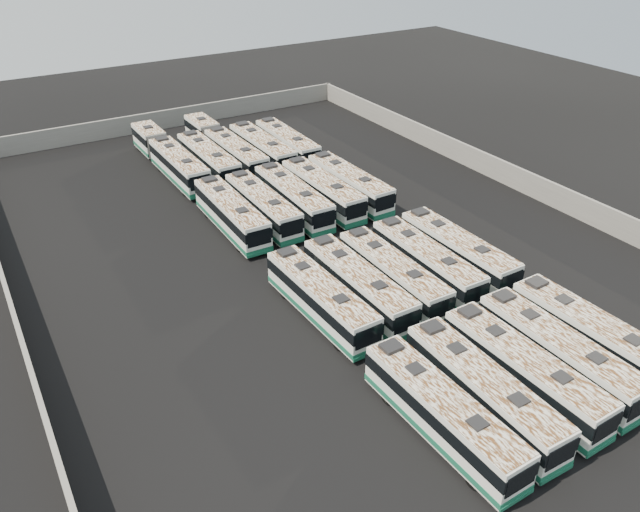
{
  "coord_description": "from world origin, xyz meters",
  "views": [
    {
      "loc": [
        -22.24,
        -35.58,
        24.91
      ],
      "look_at": [
        -1.83,
        -1.73,
        1.6
      ],
      "focal_mm": 35.0,
      "sensor_mm": 36.0,
      "label": 1
    }
  ],
  "objects_px": {
    "bus_midfront_left": "(358,285)",
    "bus_back_far_left": "(169,156)",
    "bus_midfront_right": "(426,262)",
    "bus_midback_far_right": "(349,184)",
    "bus_front_center": "(523,371)",
    "bus_back_left": "(209,160)",
    "bus_midfront_center": "(393,275)",
    "bus_midback_center": "(293,198)",
    "bus_front_left": "(483,391)",
    "bus_front_far_right": "(593,337)",
    "bus_midback_right": "(322,191)",
    "bus_back_right": "(262,149)",
    "bus_front_right": "(557,353)",
    "bus_midback_left": "(263,206)",
    "bus_back_center": "(224,146)",
    "bus_back_far_right": "(287,144)",
    "bus_midfront_far_left": "(321,298)",
    "bus_midfront_far_right": "(457,251)",
    "bus_front_far_left": "(442,413)",
    "bus_midback_far_left": "(231,214)"
  },
  "relations": [
    {
      "from": "bus_midback_right",
      "to": "bus_front_far_left",
      "type": "bearing_deg",
      "value": -109.06
    },
    {
      "from": "bus_back_center",
      "to": "bus_midback_center",
      "type": "bearing_deg",
      "value": -90.69
    },
    {
      "from": "bus_front_left",
      "to": "bus_back_far_left",
      "type": "distance_m",
      "value": 41.84
    },
    {
      "from": "bus_front_center",
      "to": "bus_midfront_right",
      "type": "height_order",
      "value": "bus_front_center"
    },
    {
      "from": "bus_midfront_far_right",
      "to": "bus_back_far_left",
      "type": "xyz_separation_m",
      "value": [
        -12.03,
        29.6,
        0.02
      ]
    },
    {
      "from": "bus_midfront_far_left",
      "to": "bus_back_far_right",
      "type": "xyz_separation_m",
      "value": [
        11.9,
        26.61,
        0.02
      ]
    },
    {
      "from": "bus_front_right",
      "to": "bus_front_far_right",
      "type": "bearing_deg",
      "value": -1.01
    },
    {
      "from": "bus_front_left",
      "to": "bus_midback_left",
      "type": "distance_m",
      "value": 26.64
    },
    {
      "from": "bus_front_right",
      "to": "bus_midfront_far_right",
      "type": "distance_m",
      "value": 12.41
    },
    {
      "from": "bus_front_right",
      "to": "bus_back_right",
      "type": "relative_size",
      "value": 0.98
    },
    {
      "from": "bus_midfront_far_right",
      "to": "bus_back_far_left",
      "type": "height_order",
      "value": "bus_back_far_left"
    },
    {
      "from": "bus_front_far_right",
      "to": "bus_midfront_left",
      "type": "bearing_deg",
      "value": 125.05
    },
    {
      "from": "bus_front_center",
      "to": "bus_midback_left",
      "type": "distance_m",
      "value": 26.79
    },
    {
      "from": "bus_front_center",
      "to": "bus_midback_far_right",
      "type": "distance_m",
      "value": 27.22
    },
    {
      "from": "bus_midfront_center",
      "to": "bus_midfront_far_left",
      "type": "bearing_deg",
      "value": 179.61
    },
    {
      "from": "bus_front_right",
      "to": "bus_midfront_center",
      "type": "relative_size",
      "value": 1.02
    },
    {
      "from": "bus_midfront_right",
      "to": "bus_midback_far_left",
      "type": "height_order",
      "value": "bus_midback_far_left"
    },
    {
      "from": "bus_front_far_right",
      "to": "bus_midback_right",
      "type": "xyz_separation_m",
      "value": [
        -2.99,
        26.55,
        -0.01
      ]
    },
    {
      "from": "bus_front_far_right",
      "to": "bus_midback_left",
      "type": "bearing_deg",
      "value": 107.21
    },
    {
      "from": "bus_front_center",
      "to": "bus_midback_far_left",
      "type": "xyz_separation_m",
      "value": [
        -5.96,
        26.58,
        0.02
      ]
    },
    {
      "from": "bus_midfront_center",
      "to": "bus_back_far_right",
      "type": "height_order",
      "value": "bus_back_far_right"
    },
    {
      "from": "bus_front_far_left",
      "to": "bus_front_right",
      "type": "xyz_separation_m",
      "value": [
        8.93,
        0.22,
        0.03
      ]
    },
    {
      "from": "bus_midfront_center",
      "to": "bus_midback_center",
      "type": "bearing_deg",
      "value": 90.11
    },
    {
      "from": "bus_midfront_left",
      "to": "bus_midfront_center",
      "type": "bearing_deg",
      "value": -2.26
    },
    {
      "from": "bus_midfront_center",
      "to": "bus_back_right",
      "type": "distance_m",
      "value": 26.83
    },
    {
      "from": "bus_midfront_center",
      "to": "bus_midback_right",
      "type": "bearing_deg",
      "value": 78.55
    },
    {
      "from": "bus_back_center",
      "to": "bus_back_far_left",
      "type": "bearing_deg",
      "value": 178.39
    },
    {
      "from": "bus_midfront_left",
      "to": "bus_back_right",
      "type": "height_order",
      "value": "bus_back_right"
    },
    {
      "from": "bus_front_center",
      "to": "bus_back_left",
      "type": "relative_size",
      "value": 0.98
    },
    {
      "from": "bus_midback_left",
      "to": "bus_back_left",
      "type": "height_order",
      "value": "bus_back_left"
    },
    {
      "from": "bus_midfront_left",
      "to": "bus_back_far_left",
      "type": "distance_m",
      "value": 29.76
    },
    {
      "from": "bus_front_left",
      "to": "bus_midfront_right",
      "type": "relative_size",
      "value": 1.01
    },
    {
      "from": "bus_back_right",
      "to": "bus_front_left",
      "type": "bearing_deg",
      "value": -99.31
    },
    {
      "from": "bus_midback_left",
      "to": "bus_midback_right",
      "type": "distance_m",
      "value": 5.97
    },
    {
      "from": "bus_midfront_right",
      "to": "bus_midback_left",
      "type": "xyz_separation_m",
      "value": [
        -6.0,
        14.51,
        0.0
      ]
    },
    {
      "from": "bus_front_left",
      "to": "bus_midfront_far_left",
      "type": "bearing_deg",
      "value": 104.66
    },
    {
      "from": "bus_midfront_far_left",
      "to": "bus_midfront_left",
      "type": "xyz_separation_m",
      "value": [
        2.98,
        0.02,
        0.02
      ]
    },
    {
      "from": "bus_front_right",
      "to": "bus_back_far_left",
      "type": "distance_m",
      "value": 42.58
    },
    {
      "from": "bus_midfront_far_left",
      "to": "bus_midback_left",
      "type": "height_order",
      "value": "bus_midfront_far_left"
    },
    {
      "from": "bus_back_left",
      "to": "bus_midback_center",
      "type": "bearing_deg",
      "value": -76.31
    },
    {
      "from": "bus_midfront_center",
      "to": "bus_midback_center",
      "type": "relative_size",
      "value": 0.97
    },
    {
      "from": "bus_front_right",
      "to": "bus_midfront_left",
      "type": "height_order",
      "value": "bus_front_right"
    },
    {
      "from": "bus_front_center",
      "to": "bus_midfront_left",
      "type": "distance_m",
      "value": 12.48
    },
    {
      "from": "bus_front_far_left",
      "to": "bus_front_far_right",
      "type": "distance_m",
      "value": 11.96
    },
    {
      "from": "bus_front_far_right",
      "to": "bus_back_right",
      "type": "height_order",
      "value": "bus_back_right"
    },
    {
      "from": "bus_front_left",
      "to": "bus_midfront_right",
      "type": "xyz_separation_m",
      "value": [
        6.06,
        12.12,
        -0.02
      ]
    },
    {
      "from": "bus_midfront_right",
      "to": "bus_midback_far_right",
      "type": "xyz_separation_m",
      "value": [
        2.87,
        14.48,
        0.03
      ]
    },
    {
      "from": "bus_front_left",
      "to": "bus_midback_right",
      "type": "relative_size",
      "value": 0.99
    },
    {
      "from": "bus_midback_right",
      "to": "bus_back_far_right",
      "type": "relative_size",
      "value": 1.01
    },
    {
      "from": "bus_back_far_left",
      "to": "bus_back_left",
      "type": "xyz_separation_m",
      "value": [
        3.06,
        -3.04,
        0.03
      ]
    }
  ]
}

